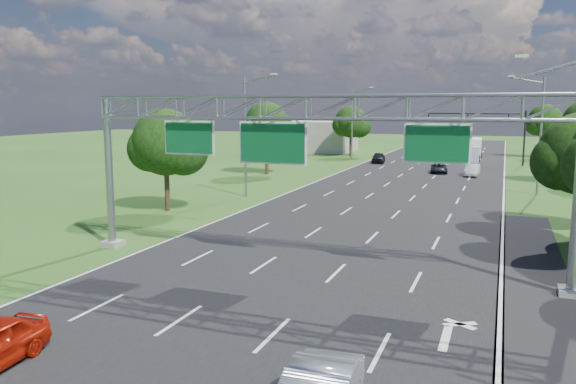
% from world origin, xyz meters
% --- Properties ---
extents(ground, '(220.00, 220.00, 0.00)m').
position_xyz_m(ground, '(0.00, 30.00, 0.00)').
color(ground, '#2C5419').
rests_on(ground, ground).
extents(road, '(18.00, 180.00, 0.02)m').
position_xyz_m(road, '(0.00, 30.00, 0.00)').
color(road, black).
rests_on(road, ground).
extents(road_flare, '(3.00, 30.00, 0.02)m').
position_xyz_m(road_flare, '(10.20, 14.00, 0.00)').
color(road_flare, black).
rests_on(road_flare, ground).
extents(sign_gantry, '(23.50, 1.00, 9.56)m').
position_xyz_m(sign_gantry, '(0.33, 12.00, 6.89)').
color(sign_gantry, gray).
rests_on(sign_gantry, ground).
extents(traffic_signal, '(12.21, 0.24, 7.00)m').
position_xyz_m(traffic_signal, '(7.48, 65.00, 5.17)').
color(traffic_signal, black).
rests_on(traffic_signal, ground).
extents(streetlight_l_near, '(2.97, 0.22, 10.16)m').
position_xyz_m(streetlight_l_near, '(-11.30, 30.00, 5.58)').
color(streetlight_l_near, gray).
rests_on(streetlight_l_near, ground).
extents(streetlight_l_far, '(2.97, 0.22, 10.16)m').
position_xyz_m(streetlight_l_far, '(-11.30, 65.00, 5.58)').
color(streetlight_l_far, gray).
rests_on(streetlight_l_far, ground).
extents(streetlight_r_mid, '(2.97, 0.22, 10.16)m').
position_xyz_m(streetlight_r_mid, '(11.30, 40.00, 5.58)').
color(streetlight_r_mid, gray).
rests_on(streetlight_r_mid, ground).
extents(tree_verge_la, '(5.76, 4.80, 7.40)m').
position_xyz_m(tree_verge_la, '(-13.92, 22.04, 4.76)').
color(tree_verge_la, '#2D2116').
rests_on(tree_verge_la, ground).
extents(tree_verge_lb, '(5.76, 4.80, 8.06)m').
position_xyz_m(tree_verge_lb, '(-15.92, 45.04, 5.41)').
color(tree_verge_lb, '#2D2116').
rests_on(tree_verge_lb, ground).
extents(tree_verge_lc, '(5.76, 4.80, 7.62)m').
position_xyz_m(tree_verge_lc, '(-12.92, 70.04, 4.98)').
color(tree_verge_lc, '#2D2116').
rests_on(tree_verge_lc, ground).
extents(tree_verge_re, '(5.76, 4.80, 7.84)m').
position_xyz_m(tree_verge_re, '(14.08, 78.04, 5.20)').
color(tree_verge_re, '#2D2116').
rests_on(tree_verge_re, ground).
extents(building_left, '(14.00, 10.00, 5.00)m').
position_xyz_m(building_left, '(-22.00, 78.00, 2.50)').
color(building_left, gray).
rests_on(building_left, ground).
extents(car_queue_b, '(2.25, 4.07, 1.08)m').
position_xyz_m(car_queue_b, '(1.85, 53.16, 0.54)').
color(car_queue_b, black).
rests_on(car_queue_b, ground).
extents(car_queue_c, '(2.16, 4.26, 1.39)m').
position_xyz_m(car_queue_c, '(-7.03, 62.10, 0.70)').
color(car_queue_c, black).
rests_on(car_queue_c, ground).
extents(car_queue_d, '(1.52, 3.95, 1.29)m').
position_xyz_m(car_queue_d, '(5.54, 51.61, 0.64)').
color(car_queue_d, '#BABABA').
rests_on(car_queue_d, ground).
extents(box_truck, '(2.47, 7.97, 3.00)m').
position_xyz_m(box_truck, '(4.48, 71.07, 1.44)').
color(box_truck, white).
rests_on(box_truck, ground).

